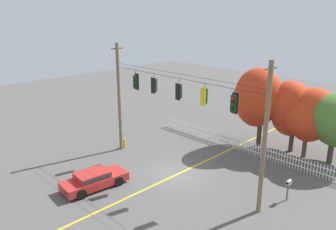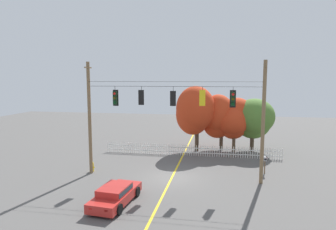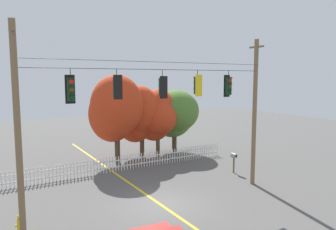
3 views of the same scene
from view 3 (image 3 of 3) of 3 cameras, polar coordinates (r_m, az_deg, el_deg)
name	(u,v)px [view 3 (image 3 of 3)]	position (r m, az deg, el deg)	size (l,w,h in m)	color
ground	(161,205)	(17.29, -1.28, -15.73)	(80.00, 80.00, 0.00)	#565451
lane_centerline_stripe	(161,205)	(17.29, -1.28, -15.72)	(0.16, 36.00, 0.01)	gold
signal_support_span	(161,119)	(16.12, -1.32, -0.68)	(13.42, 1.10, 8.87)	brown
traffic_signal_southbound_primary	(71,89)	(14.36, -16.96, 4.42)	(0.43, 0.38, 1.53)	black
traffic_signal_northbound_primary	(117,87)	(14.98, -9.09, 4.97)	(0.43, 0.38, 1.40)	black
traffic_signal_westbound_side	(162,87)	(16.04, -0.99, 4.99)	(0.43, 0.38, 1.44)	black
traffic_signal_northbound_secondary	(197,85)	(17.21, 5.28, 5.29)	(0.43, 0.38, 1.39)	black
traffic_signal_eastbound_side	(228,86)	(18.59, 10.69, 5.12)	(0.43, 0.38, 1.50)	black
white_picket_fence	(123,163)	(23.26, -8.04, -8.47)	(17.30, 0.06, 1.08)	white
autumn_maple_near_fence	(115,109)	(24.33, -9.46, 1.00)	(4.06, 3.75, 6.83)	#473828
autumn_maple_mid	(139,114)	(26.29, -5.23, 0.12)	(3.28, 3.41, 5.96)	#473828
autumn_oak_far_east	(157,115)	(27.00, -2.03, 0.04)	(3.71, 3.76, 5.61)	brown
autumn_maple_far_west	(174,113)	(28.29, 1.10, 0.40)	(4.12, 4.18, 5.54)	#473828
fire_hydrant	(20,224)	(15.66, -24.95, -17.25)	(0.38, 0.22, 0.81)	gold
roadside_mailbox	(234,157)	(22.81, 11.69, -7.33)	(0.25, 0.44, 1.38)	brown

